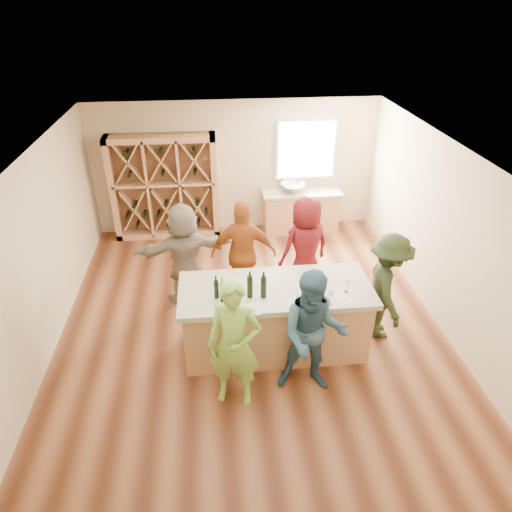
{
  "coord_description": "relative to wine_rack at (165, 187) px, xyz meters",
  "views": [
    {
      "loc": [
        -0.51,
        -5.78,
        4.72
      ],
      "look_at": [
        0.1,
        0.2,
        1.15
      ],
      "focal_mm": 32.0,
      "sensor_mm": 36.0,
      "label": 1
    }
  ],
  "objects": [
    {
      "name": "floor",
      "position": [
        1.5,
        -3.27,
        -1.15
      ],
      "size": [
        6.0,
        7.0,
        0.1
      ],
      "primitive_type": "cube",
      "color": "brown",
      "rests_on": "ground"
    },
    {
      "name": "ceiling",
      "position": [
        1.5,
        -3.27,
        1.75
      ],
      "size": [
        6.0,
        7.0,
        0.1
      ],
      "primitive_type": "cube",
      "color": "white",
      "rests_on": "ground"
    },
    {
      "name": "wall_back",
      "position": [
        1.5,
        0.28,
        0.3
      ],
      "size": [
        6.0,
        0.1,
        2.8
      ],
      "primitive_type": "cube",
      "color": "beige",
      "rests_on": "ground"
    },
    {
      "name": "wall_front",
      "position": [
        1.5,
        -6.82,
        0.3
      ],
      "size": [
        6.0,
        0.1,
        2.8
      ],
      "primitive_type": "cube",
      "color": "beige",
      "rests_on": "ground"
    },
    {
      "name": "wall_left",
      "position": [
        -1.55,
        -3.27,
        0.3
      ],
      "size": [
        0.1,
        7.0,
        2.8
      ],
      "primitive_type": "cube",
      "color": "beige",
      "rests_on": "ground"
    },
    {
      "name": "wall_right",
      "position": [
        4.55,
        -3.27,
        0.3
      ],
      "size": [
        0.1,
        7.0,
        2.8
      ],
      "primitive_type": "cube",
      "color": "beige",
      "rests_on": "ground"
    },
    {
      "name": "window_frame",
      "position": [
        3.0,
        0.2,
        0.65
      ],
      "size": [
        1.3,
        0.06,
        1.3
      ],
      "primitive_type": "cube",
      "color": "white",
      "rests_on": "wall_back"
    },
    {
      "name": "window_pane",
      "position": [
        3.0,
        0.17,
        0.65
      ],
      "size": [
        1.18,
        0.01,
        1.18
      ],
      "primitive_type": "cube",
      "color": "white",
      "rests_on": "wall_back"
    },
    {
      "name": "wine_rack",
      "position": [
        0.0,
        0.0,
        0.0
      ],
      "size": [
        2.2,
        0.45,
        2.2
      ],
      "primitive_type": "cube",
      "color": "tan",
      "rests_on": "floor"
    },
    {
      "name": "back_counter_base",
      "position": [
        2.9,
        -0.07,
        -0.67
      ],
      "size": [
        1.6,
        0.58,
        0.86
      ],
      "primitive_type": "cube",
      "color": "tan",
      "rests_on": "floor"
    },
    {
      "name": "back_counter_top",
      "position": [
        2.9,
        -0.07,
        -0.21
      ],
      "size": [
        1.7,
        0.62,
        0.06
      ],
      "primitive_type": "cube",
      "color": "#B8AE97",
      "rests_on": "back_counter_base"
    },
    {
      "name": "sink",
      "position": [
        2.7,
        -0.07,
        -0.09
      ],
      "size": [
        0.54,
        0.54,
        0.19
      ],
      "primitive_type": "imported",
      "color": "silver",
      "rests_on": "back_counter_top"
    },
    {
      "name": "faucet",
      "position": [
        2.7,
        0.11,
        -0.03
      ],
      "size": [
        0.02,
        0.02,
        0.3
      ],
      "primitive_type": "cylinder",
      "color": "silver",
      "rests_on": "back_counter_top"
    },
    {
      "name": "tasting_counter_base",
      "position": [
        1.8,
        -3.85,
        -0.6
      ],
      "size": [
        2.6,
        1.0,
        1.0
      ],
      "primitive_type": "cube",
      "color": "tan",
      "rests_on": "floor"
    },
    {
      "name": "tasting_counter_top",
      "position": [
        1.8,
        -3.85,
        -0.06
      ],
      "size": [
        2.72,
        1.12,
        0.08
      ],
      "primitive_type": "cube",
      "color": "#B8AE97",
      "rests_on": "tasting_counter_base"
    },
    {
      "name": "wine_bottle_a",
      "position": [
        0.97,
        -4.0,
        0.11
      ],
      "size": [
        0.09,
        0.09,
        0.27
      ],
      "primitive_type": "cylinder",
      "rotation": [
        0.0,
        0.0,
        0.39
      ],
      "color": "black",
      "rests_on": "tasting_counter_top"
    },
    {
      "name": "wine_bottle_b",
      "position": [
        1.05,
        -4.08,
        0.12
      ],
      "size": [
        0.07,
        0.07,
        0.27
      ],
      "primitive_type": "cylinder",
      "rotation": [
        0.0,
        0.0,
        -0.11
      ],
      "color": "black",
      "rests_on": "tasting_counter_top"
    },
    {
      "name": "wine_bottle_d",
      "position": [
        1.42,
        -4.02,
        0.14
      ],
      "size": [
        0.09,
        0.09,
        0.32
      ],
      "primitive_type": "cylinder",
      "rotation": [
        0.0,
        0.0,
        -0.13
      ],
      "color": "black",
      "rests_on": "tasting_counter_top"
    },
    {
      "name": "wine_bottle_e",
      "position": [
        1.6,
        -4.05,
        0.14
      ],
      "size": [
        0.08,
        0.08,
        0.32
      ],
      "primitive_type": "cylinder",
      "rotation": [
        0.0,
        0.0,
        0.07
      ],
      "color": "black",
      "rests_on": "tasting_counter_top"
    },
    {
      "name": "wine_glass_a",
      "position": [
        1.45,
        -4.34,
        0.06
      ],
      "size": [
        0.08,
        0.08,
        0.17
      ],
      "primitive_type": "cone",
      "rotation": [
        0.0,
        0.0,
        -0.35
      ],
      "color": "white",
      "rests_on": "tasting_counter_top"
    },
    {
      "name": "wine_glass_b",
      "position": [
        2.03,
        -4.35,
        0.08
      ],
      "size": [
        0.09,
        0.09,
        0.2
      ],
      "primitive_type": "cone",
      "rotation": [
        0.0,
        0.0,
        0.28
      ],
      "color": "white",
      "rests_on": "tasting_counter_top"
    },
    {
      "name": "wine_glass_c",
      "position": [
        2.45,
        -4.29,
        0.08
      ],
      "size": [
        0.09,
        0.09,
        0.19
      ],
      "primitive_type": "cone",
      "rotation": [
        0.0,
        0.0,
        0.19
      ],
      "color": "white",
      "rests_on": "tasting_counter_top"
    },
    {
      "name": "wine_glass_d",
      "position": [
        2.26,
        -4.04,
        0.08
      ],
      "size": [
        0.09,
        0.09,
        0.2
      ],
      "primitive_type": "cone",
      "rotation": [
        0.0,
        0.0,
        0.23
      ],
      "color": "white",
      "rests_on": "tasting_counter_top"
    },
    {
      "name": "wine_glass_e",
      "position": [
        2.75,
        -4.05,
        0.07
      ],
      "size": [
        0.08,
        0.08,
        0.17
      ],
      "primitive_type": "cone",
      "rotation": [
        0.0,
        0.0,
        0.26
      ],
      "color": "white",
      "rests_on": "tasting_counter_top"
    },
    {
      "name": "tasting_menu_a",
      "position": [
        1.51,
        -4.28,
        -0.02
      ],
      "size": [
        0.29,
        0.32,
        0.0
      ],
      "primitive_type": "cube",
      "rotation": [
        0.0,
        0.0,
        0.42
      ],
      "color": "white",
      "rests_on": "tasting_counter_top"
    },
    {
      "name": "tasting_menu_b",
      "position": [
        2.02,
        -4.28,
        -0.02
      ],
      "size": [
        0.28,
        0.36,
        0.0
      ],
      "primitive_type": "cube",
      "rotation": [
        0.0,
        0.0,
        -0.13
      ],
      "color": "white",
      "rests_on": "tasting_counter_top"
    },
    {
      "name": "tasting_menu_c",
      "position": [
        2.67,
        -4.19,
        -0.02
      ],
      "size": [
        0.26,
        0.31,
        0.0
      ],
      "primitive_type": "cube",
      "rotation": [
        0.0,
        0.0,
        0.27
      ],
      "color": "white",
      "rests_on": "tasting_counter_top"
    },
    {
      "name": "person_near_left",
      "position": [
        1.16,
        -4.78,
        -0.18
      ],
      "size": [
        0.76,
        0.63,
        1.84
      ],
      "primitive_type": "imported",
      "rotation": [
        0.0,
        0.0,
        -0.23
      ],
      "color": "#8CC64C",
      "rests_on": "floor"
    },
    {
      "name": "person_near_right",
      "position": [
        2.17,
        -4.67,
        -0.19
      ],
      "size": [
        0.95,
        0.62,
        1.81
      ],
      "primitive_type": "imported",
      "rotation": [
        0.0,
        0.0,
        -0.16
      ],
      "color": "#335972",
      "rests_on": "floor"
    },
    {
      "name": "person_server",
      "position": [
        3.5,
        -3.68,
        -0.24
      ],
      "size": [
        0.62,
        1.16,
        1.72
      ],
      "primitive_type": "imported",
      "rotation": [
        0.0,
        0.0,
        1.47
      ],
      "color": "#263319",
      "rests_on": "floor"
    },
    {
      "name": "person_far_mid",
      "position": [
        1.45,
        -2.57,
        -0.18
      ],
      "size": [
        1.14,
        0.68,
        1.84
      ],
      "primitive_type": "imported",
      "rotation": [
        0.0,
        0.0,
        3.02
      ],
      "color": "#994C19",
      "rests_on": "floor"
    },
    {
      "name": "person_far_right",
      "position": [
        2.5,
        -2.47,
        -0.19
      ],
      "size": [
        1.03,
        0.83,
        1.82
      ],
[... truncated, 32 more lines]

